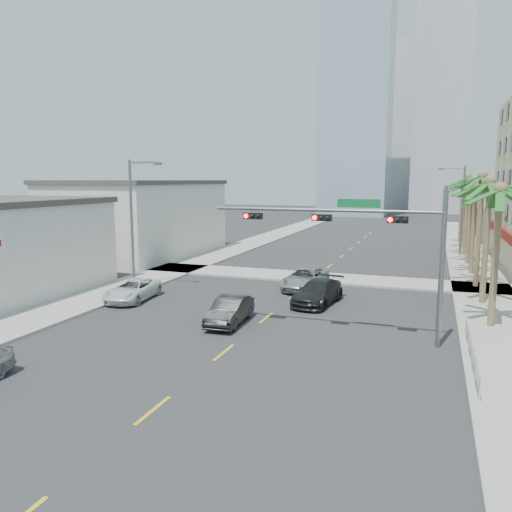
{
  "coord_description": "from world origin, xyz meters",
  "views": [
    {
      "loc": [
        8.52,
        -15.64,
        7.64
      ],
      "look_at": [
        -0.55,
        9.84,
        3.5
      ],
      "focal_mm": 35.0,
      "sensor_mm": 36.0,
      "label": 1
    }
  ],
  "objects_px": {
    "car_lane_left": "(230,311)",
    "car_lane_center": "(305,279)",
    "car_parked_far": "(132,290)",
    "car_lane_right": "(318,292)",
    "traffic_signal_mast": "(370,236)"
  },
  "relations": [
    {
      "from": "car_lane_center",
      "to": "car_lane_left",
      "type": "bearing_deg",
      "value": -98.36
    },
    {
      "from": "traffic_signal_mast",
      "to": "car_lane_left",
      "type": "height_order",
      "value": "traffic_signal_mast"
    },
    {
      "from": "car_lane_center",
      "to": "car_parked_far",
      "type": "bearing_deg",
      "value": -142.5
    },
    {
      "from": "car_lane_left",
      "to": "car_lane_right",
      "type": "xyz_separation_m",
      "value": [
        3.5,
        5.82,
        0.03
      ]
    },
    {
      "from": "car_lane_left",
      "to": "car_lane_center",
      "type": "bearing_deg",
      "value": 76.67
    },
    {
      "from": "car_lane_left",
      "to": "car_lane_center",
      "type": "xyz_separation_m",
      "value": [
        1.72,
        9.69,
        0.03
      ]
    },
    {
      "from": "car_parked_far",
      "to": "car_lane_right",
      "type": "bearing_deg",
      "value": 9.14
    },
    {
      "from": "car_lane_center",
      "to": "car_lane_right",
      "type": "relative_size",
      "value": 1.05
    },
    {
      "from": "car_parked_far",
      "to": "car_lane_center",
      "type": "distance_m",
      "value": 11.86
    },
    {
      "from": "traffic_signal_mast",
      "to": "car_lane_left",
      "type": "xyz_separation_m",
      "value": [
        -7.28,
        0.37,
        -4.35
      ]
    },
    {
      "from": "car_parked_far",
      "to": "car_lane_right",
      "type": "distance_m",
      "value": 11.81
    },
    {
      "from": "car_lane_left",
      "to": "car_lane_right",
      "type": "relative_size",
      "value": 0.85
    },
    {
      "from": "traffic_signal_mast",
      "to": "car_lane_right",
      "type": "distance_m",
      "value": 8.45
    },
    {
      "from": "traffic_signal_mast",
      "to": "car_lane_right",
      "type": "height_order",
      "value": "traffic_signal_mast"
    },
    {
      "from": "car_lane_center",
      "to": "car_lane_right",
      "type": "bearing_deg",
      "value": -63.6
    }
  ]
}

